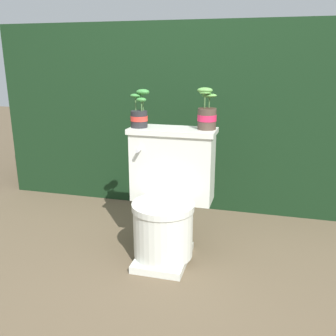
{
  "coord_description": "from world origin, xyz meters",
  "views": [
    {
      "loc": [
        0.48,
        -1.92,
        1.16
      ],
      "look_at": [
        -0.05,
        0.09,
        0.54
      ],
      "focal_mm": 40.0,
      "sensor_mm": 36.0,
      "label": 1
    }
  ],
  "objects": [
    {
      "name": "potted_plant_left",
      "position": [
        -0.25,
        0.19,
        0.83
      ],
      "size": [
        0.12,
        0.1,
        0.22
      ],
      "color": "#262628",
      "rests_on": "toilet"
    },
    {
      "name": "hedge_backdrop",
      "position": [
        0.0,
        1.27,
        0.71
      ],
      "size": [
        3.31,
        0.86,
        1.42
      ],
      "color": "black",
      "rests_on": "ground"
    },
    {
      "name": "potted_plant_midleft",
      "position": [
        0.14,
        0.23,
        0.84
      ],
      "size": [
        0.12,
        0.11,
        0.24
      ],
      "color": "#47382D",
      "rests_on": "toilet"
    },
    {
      "name": "ground_plane",
      "position": [
        0.0,
        0.0,
        0.0
      ],
      "size": [
        12.0,
        12.0,
        0.0
      ],
      "primitive_type": "plane",
      "color": "brown"
    },
    {
      "name": "toilet",
      "position": [
        -0.05,
        0.09,
        0.36
      ],
      "size": [
        0.52,
        0.52,
        0.76
      ],
      "color": "silver",
      "rests_on": "ground"
    }
  ]
}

